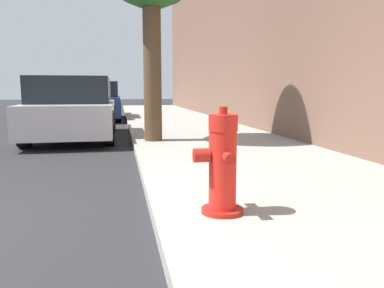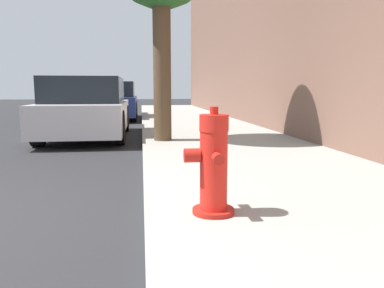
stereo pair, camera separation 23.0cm
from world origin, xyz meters
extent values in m
cube|color=#99968E|center=(3.44, 0.00, 0.06)|extent=(3.00, 40.00, 0.12)
cylinder|color=red|center=(2.47, -0.07, 0.14)|extent=(0.32, 0.32, 0.04)
cylinder|color=red|center=(2.47, -0.07, 0.45)|extent=(0.21, 0.21, 0.59)
cylinder|color=red|center=(2.47, -0.07, 0.81)|extent=(0.22, 0.22, 0.12)
cylinder|color=red|center=(2.47, -0.07, 0.90)|extent=(0.06, 0.06, 0.06)
cylinder|color=red|center=(2.47, -0.22, 0.57)|extent=(0.08, 0.10, 0.08)
cylinder|color=red|center=(2.47, 0.08, 0.57)|extent=(0.08, 0.10, 0.08)
cylinder|color=red|center=(2.30, -0.07, 0.57)|extent=(0.12, 0.10, 0.10)
cube|color=#B7B7BC|center=(0.76, 5.66, 0.48)|extent=(1.66, 3.81, 0.60)
cube|color=black|center=(0.76, 5.51, 1.05)|extent=(1.53, 2.10, 0.53)
cylinder|color=black|center=(0.01, 6.85, 0.33)|extent=(0.20, 0.66, 0.66)
cylinder|color=black|center=(1.51, 6.85, 0.33)|extent=(0.20, 0.66, 0.66)
cylinder|color=black|center=(0.01, 4.48, 0.33)|extent=(0.20, 0.66, 0.66)
cylinder|color=black|center=(1.51, 4.48, 0.33)|extent=(0.20, 0.66, 0.66)
cube|color=navy|center=(0.92, 10.89, 0.49)|extent=(1.68, 3.97, 0.63)
cube|color=black|center=(0.92, 10.73, 1.07)|extent=(1.54, 2.18, 0.51)
cylinder|color=black|center=(0.16, 12.12, 0.32)|extent=(0.20, 0.65, 0.65)
cylinder|color=black|center=(1.67, 12.12, 0.32)|extent=(0.20, 0.65, 0.65)
cylinder|color=black|center=(0.16, 9.66, 0.32)|extent=(0.20, 0.65, 0.65)
cylinder|color=black|center=(1.67, 9.66, 0.32)|extent=(0.20, 0.65, 0.65)
cylinder|color=brown|center=(2.32, 4.16, 1.48)|extent=(0.33, 0.33, 2.71)
camera|label=1|loc=(1.71, -2.74, 1.06)|focal=35.00mm
camera|label=2|loc=(1.94, -2.78, 1.06)|focal=35.00mm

